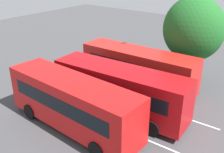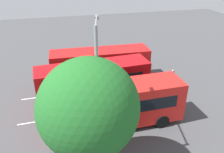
{
  "view_description": "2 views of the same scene",
  "coord_description": "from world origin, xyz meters",
  "px_view_note": "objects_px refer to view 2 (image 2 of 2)",
  "views": [
    {
      "loc": [
        -9.57,
        12.86,
        9.64
      ],
      "look_at": [
        1.19,
        -1.24,
        1.72
      ],
      "focal_mm": 42.32,
      "sensor_mm": 36.0,
      "label": 1
    },
    {
      "loc": [
        -3.31,
        -16.86,
        10.91
      ],
      "look_at": [
        1.21,
        0.84,
        1.63
      ],
      "focal_mm": 37.42,
      "sensor_mm": 36.0,
      "label": 2
    }
  ],
  "objects_px": {
    "bus_center_right": "(101,64)",
    "depot_tree": "(89,110)",
    "bus_center_left": "(94,81)",
    "street_lamp": "(98,94)",
    "bus_far_left": "(118,104)",
    "pedestrian": "(172,76)"
  },
  "relations": [
    {
      "from": "depot_tree",
      "to": "bus_center_right",
      "type": "bearing_deg",
      "value": 75.63
    },
    {
      "from": "pedestrian",
      "to": "street_lamp",
      "type": "distance_m",
      "value": 12.14
    },
    {
      "from": "bus_far_left",
      "to": "pedestrian",
      "type": "distance_m",
      "value": 7.97
    },
    {
      "from": "pedestrian",
      "to": "depot_tree",
      "type": "bearing_deg",
      "value": 67.85
    },
    {
      "from": "bus_center_left",
      "to": "street_lamp",
      "type": "xyz_separation_m",
      "value": [
        -0.99,
        -7.12,
        3.04
      ]
    },
    {
      "from": "bus_far_left",
      "to": "depot_tree",
      "type": "xyz_separation_m",
      "value": [
        -2.62,
        -4.02,
        2.7
      ]
    },
    {
      "from": "street_lamp",
      "to": "bus_far_left",
      "type": "bearing_deg",
      "value": -19.66
    },
    {
      "from": "bus_far_left",
      "to": "pedestrian",
      "type": "bearing_deg",
      "value": 33.23
    },
    {
      "from": "street_lamp",
      "to": "pedestrian",
      "type": "bearing_deg",
      "value": -35.8
    },
    {
      "from": "bus_center_right",
      "to": "depot_tree",
      "type": "xyz_separation_m",
      "value": [
        -2.82,
        -11.02,
        2.7
      ]
    },
    {
      "from": "bus_far_left",
      "to": "pedestrian",
      "type": "xyz_separation_m",
      "value": [
        6.55,
        4.46,
        -0.81
      ]
    },
    {
      "from": "bus_center_right",
      "to": "depot_tree",
      "type": "height_order",
      "value": "depot_tree"
    },
    {
      "from": "bus_far_left",
      "to": "street_lamp",
      "type": "xyz_separation_m",
      "value": [
        -2.02,
        -3.23,
        3.04
      ]
    },
    {
      "from": "bus_center_left",
      "to": "pedestrian",
      "type": "relative_size",
      "value": 5.77
    },
    {
      "from": "bus_center_right",
      "to": "depot_tree",
      "type": "bearing_deg",
      "value": -101.86
    },
    {
      "from": "bus_center_left",
      "to": "bus_center_right",
      "type": "bearing_deg",
      "value": 65.09
    },
    {
      "from": "street_lamp",
      "to": "depot_tree",
      "type": "height_order",
      "value": "street_lamp"
    },
    {
      "from": "bus_center_left",
      "to": "street_lamp",
      "type": "distance_m",
      "value": 7.81
    },
    {
      "from": "pedestrian",
      "to": "bus_far_left",
      "type": "bearing_deg",
      "value": 59.36
    },
    {
      "from": "bus_center_right",
      "to": "depot_tree",
      "type": "distance_m",
      "value": 11.7
    },
    {
      "from": "bus_far_left",
      "to": "depot_tree",
      "type": "distance_m",
      "value": 5.51
    },
    {
      "from": "pedestrian",
      "to": "street_lamp",
      "type": "bearing_deg",
      "value": 67.03
    }
  ]
}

